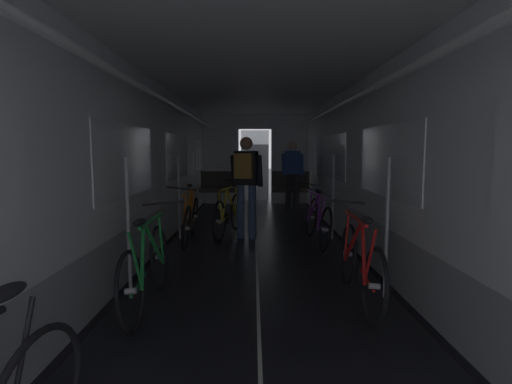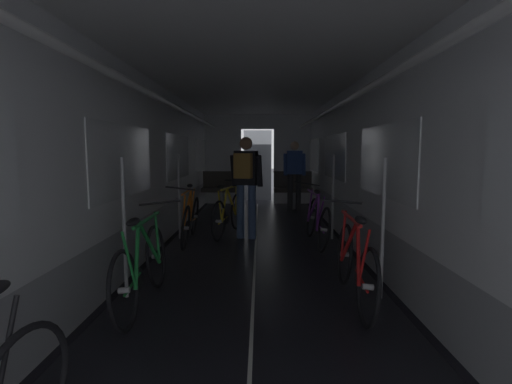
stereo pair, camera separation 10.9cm
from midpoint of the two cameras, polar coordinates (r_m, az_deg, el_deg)
name	(u,v)px [view 2 (the right image)]	position (r m, az deg, el deg)	size (l,w,h in m)	color
train_car_shell	(255,133)	(5.24, 0.46, 8.68)	(3.14, 12.34, 2.57)	black
bench_seat_far_left	(221,186)	(9.80, -4.78, 0.85)	(0.98, 0.51, 0.95)	gray
bench_seat_far_right	(293,186)	(9.80, 5.76, 0.84)	(0.98, 0.51, 0.95)	gray
bicycle_purple	(317,220)	(6.16, 9.48, -4.11)	(0.44, 1.69, 0.96)	black
bicycle_red	(354,264)	(3.91, 15.08, -10.15)	(0.44, 1.69, 0.95)	black
bicycle_orange	(190,219)	(6.28, -9.15, -3.88)	(0.44, 1.69, 0.95)	black
bicycle_green	(142,266)	(3.84, -15.57, -10.48)	(0.44, 1.69, 0.95)	black
person_cyclist_aisle	(246,178)	(6.36, -1.04, 2.08)	(0.56, 0.45, 1.69)	#384C75
bicycle_yellow_in_aisle	(228,213)	(6.72, -3.66, -3.14)	(0.54, 1.65, 0.93)	black
person_standing_near_bench	(294,171)	(9.39, 6.01, 3.10)	(0.53, 0.23, 1.69)	#2D2D33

